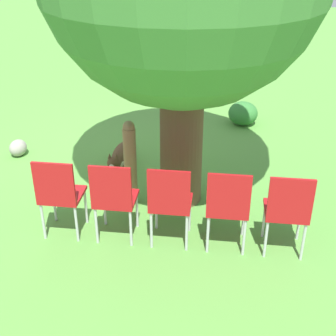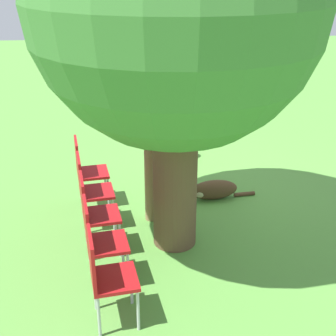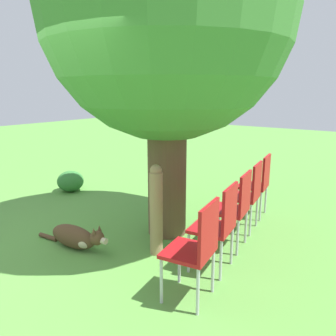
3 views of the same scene
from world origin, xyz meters
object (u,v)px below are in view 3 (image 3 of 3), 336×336
fence_post (156,210)px  red_chair_0 (197,245)px  oak_tree (167,17)px  dog (77,237)px  red_chair_3 (248,192)px  red_chair_4 (258,181)px  red_chair_1 (219,222)px  red_chair_2 (236,205)px

fence_post → red_chair_0: fence_post is taller
oak_tree → red_chair_0: oak_tree is taller
oak_tree → dog: 2.91m
red_chair_3 → red_chair_4: same height
oak_tree → red_chair_1: bearing=-24.9°
oak_tree → red_chair_4: 2.70m
oak_tree → red_chair_0: (1.12, -1.08, -2.22)m
red_chair_0 → red_chair_1: 0.60m
fence_post → oak_tree: bearing=114.1°
red_chair_3 → red_chair_1: bearing=89.7°
fence_post → red_chair_1: 0.78m
red_chair_0 → red_chair_3: (-0.25, 1.80, 0.00)m
red_chair_2 → red_chair_4: 1.21m
red_chair_3 → red_chair_4: (-0.08, 0.60, 0.00)m
red_chair_0 → red_chair_2: (-0.17, 1.20, 0.00)m
red_chair_0 → red_chair_4: 2.42m
red_chair_1 → red_chair_4: (-0.25, 1.80, 0.00)m
oak_tree → red_chair_3: (0.87, 0.72, -2.22)m
oak_tree → red_chair_2: 2.42m
oak_tree → red_chair_2: bearing=7.2°
red_chair_0 → red_chair_4: same height
oak_tree → red_chair_4: (0.79, 1.32, -2.22)m
fence_post → red_chair_1: bearing=6.7°
fence_post → red_chair_4: bearing=74.3°
dog → red_chair_1: red_chair_1 is taller
red_chair_1 → red_chair_2: size_ratio=1.00×
red_chair_1 → red_chair_2: bearing=-90.3°
dog → red_chair_2: size_ratio=1.20×
red_chair_4 → oak_tree: bearing=51.0°
red_chair_2 → dog: bearing=28.6°
red_chair_3 → red_chair_4: size_ratio=1.00×
dog → fence_post: 1.08m
fence_post → red_chair_0: size_ratio=1.13×
fence_post → red_chair_0: (0.86, -0.51, 0.01)m
oak_tree → red_chair_4: bearing=59.2°
red_chair_0 → red_chair_3: 1.81m
dog → red_chair_1: 1.80m
dog → red_chair_1: size_ratio=1.20×
red_chair_3 → fence_post: bearing=56.4°
red_chair_2 → red_chair_4: (-0.17, 1.20, 0.00)m
red_chair_3 → oak_tree: bearing=31.4°
red_chair_1 → red_chair_0: bearing=89.7°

